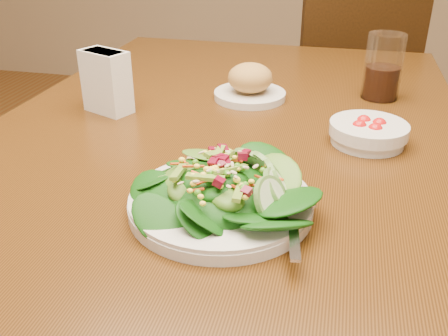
% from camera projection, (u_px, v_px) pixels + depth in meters
% --- Properties ---
extents(dining_table, '(0.90, 1.40, 0.75)m').
position_uv_depth(dining_table, '(222.00, 181.00, 0.97)').
color(dining_table, '#4D2C0E').
rests_on(dining_table, ground_plane).
extents(chair_far, '(0.57, 0.57, 0.96)m').
position_uv_depth(chair_far, '(343.00, 92.00, 1.87)').
color(chair_far, black).
rests_on(chair_far, ground_plane).
extents(salad_plate, '(0.26, 0.25, 0.07)m').
position_uv_depth(salad_plate, '(227.00, 193.00, 0.67)').
color(salad_plate, silver).
rests_on(salad_plate, dining_table).
extents(bread_plate, '(0.16, 0.16, 0.08)m').
position_uv_depth(bread_plate, '(250.00, 84.00, 1.07)').
color(bread_plate, silver).
rests_on(bread_plate, dining_table).
extents(tomato_bowl, '(0.14, 0.14, 0.04)m').
position_uv_depth(tomato_bowl, '(368.00, 132.00, 0.87)').
color(tomato_bowl, silver).
rests_on(tomato_bowl, dining_table).
extents(drinking_glass, '(0.08, 0.08, 0.14)m').
position_uv_depth(drinking_glass, '(383.00, 71.00, 1.07)').
color(drinking_glass, silver).
rests_on(drinking_glass, dining_table).
extents(napkin_holder, '(0.11, 0.09, 0.12)m').
position_uv_depth(napkin_holder, '(106.00, 80.00, 0.99)').
color(napkin_holder, white).
rests_on(napkin_holder, dining_table).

